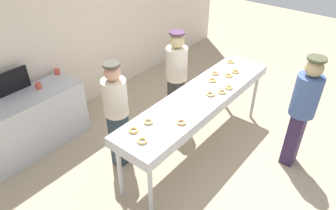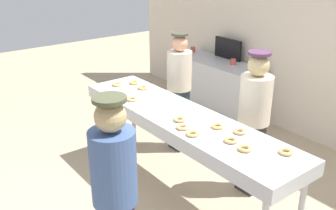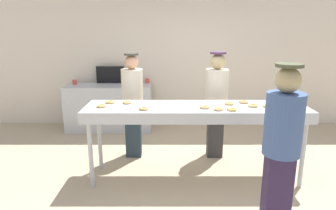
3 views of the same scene
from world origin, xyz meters
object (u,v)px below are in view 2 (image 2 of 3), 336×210
object	(u,v)px
glazed_donut_4	(132,99)
worker_baker	(179,86)
glazed_donut_3	(286,152)
menu_display	(228,49)
fryer_conveyor	(181,122)
paper_cup_2	(233,62)
prep_counter	(215,87)
glazed_donut_1	(231,140)
glazed_donut_11	(217,126)
customer_waiting	(115,189)
paper_cup_0	(193,50)
glazed_donut_6	(143,88)
glazed_donut_10	(117,84)
glazed_donut_5	(240,131)
glazed_donut_0	(193,134)
glazed_donut_7	(182,127)
glazed_donut_8	(134,82)
glazed_donut_2	(245,149)
paper_cup_1	(262,66)
worker_assistant	(254,116)
glazed_donut_9	(179,119)

from	to	relation	value
glazed_donut_4	worker_baker	size ratio (longest dim) A/B	0.08
glazed_donut_3	menu_display	bearing A→B (deg)	142.20
fryer_conveyor	paper_cup_2	size ratio (longest dim) A/B	31.71
fryer_conveyor	prep_counter	world-z (taller)	fryer_conveyor
glazed_donut_1	worker_baker	xyz separation A→B (m)	(-1.64, 0.75, -0.11)
glazed_donut_11	customer_waiting	world-z (taller)	customer_waiting
paper_cup_0	glazed_donut_4	bearing A→B (deg)	-55.81
glazed_donut_6	glazed_donut_10	xyz separation A→B (m)	(-0.31, -0.19, 0.00)
customer_waiting	paper_cup_0	bearing A→B (deg)	135.06
paper_cup_0	glazed_donut_11	bearing A→B (deg)	-37.17
paper_cup_2	glazed_donut_1	bearing A→B (deg)	-47.24
fryer_conveyor	glazed_donut_5	bearing A→B (deg)	14.08
glazed_donut_0	glazed_donut_7	size ratio (longest dim) A/B	1.00
customer_waiting	prep_counter	size ratio (longest dim) A/B	1.01
glazed_donut_4	customer_waiting	bearing A→B (deg)	-37.11
menu_display	glazed_donut_4	bearing A→B (deg)	-70.57
glazed_donut_11	paper_cup_0	xyz separation A→B (m)	(-2.67, 2.03, -0.08)
glazed_donut_8	prep_counter	distance (m)	1.99
fryer_conveyor	glazed_donut_10	distance (m)	1.22
glazed_donut_2	glazed_donut_10	size ratio (longest dim) A/B	1.00
prep_counter	paper_cup_1	distance (m)	0.93
glazed_donut_8	paper_cup_1	bearing A→B (deg)	80.24
glazed_donut_1	glazed_donut_4	distance (m)	1.41
glazed_donut_0	glazed_donut_8	size ratio (longest dim) A/B	1.00
glazed_donut_8	worker_assistant	bearing A→B (deg)	19.75
glazed_donut_2	prep_counter	world-z (taller)	glazed_donut_2
glazed_donut_0	prep_counter	bearing A→B (deg)	131.21
menu_display	fryer_conveyor	bearing A→B (deg)	-56.02
glazed_donut_3	glazed_donut_7	world-z (taller)	same
glazed_donut_3	worker_baker	xyz separation A→B (m)	(-2.08, 0.54, -0.11)
glazed_donut_5	glazed_donut_7	xyz separation A→B (m)	(-0.40, -0.37, 0.00)
glazed_donut_8	paper_cup_2	size ratio (longest dim) A/B	1.36
glazed_donut_6	menu_display	bearing A→B (deg)	106.18
glazed_donut_3	glazed_donut_4	size ratio (longest dim) A/B	1.00
glazed_donut_4	glazed_donut_6	xyz separation A→B (m)	(-0.25, 0.32, 0.00)
glazed_donut_1	worker_assistant	world-z (taller)	worker_assistant
glazed_donut_8	glazed_donut_9	distance (m)	1.28
menu_display	glazed_donut_9	bearing A→B (deg)	-55.55
glazed_donut_10	worker_baker	distance (m)	0.84
glazed_donut_11	paper_cup_0	distance (m)	3.35
glazed_donut_6	glazed_donut_7	distance (m)	1.22
glazed_donut_1	glazed_donut_11	distance (m)	0.31
glazed_donut_11	worker_assistant	xyz separation A→B (m)	(-0.07, 0.63, -0.08)
glazed_donut_4	paper_cup_2	bearing A→B (deg)	103.84
glazed_donut_5	worker_assistant	distance (m)	0.62
paper_cup_2	glazed_donut_8	bearing A→B (deg)	-87.67
glazed_donut_0	paper_cup_0	bearing A→B (deg)	138.72
paper_cup_1	paper_cup_2	world-z (taller)	same
glazed_donut_10	customer_waiting	xyz separation A→B (m)	(1.90, -1.15, -0.05)
glazed_donut_1	paper_cup_2	distance (m)	2.89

